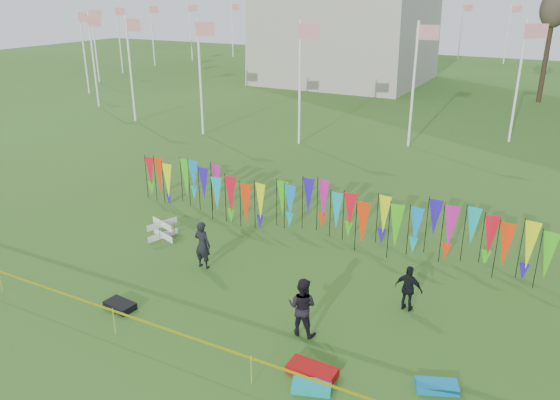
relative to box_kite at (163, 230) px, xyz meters
The scene contains 12 objects.
ground 6.90m from the box_kite, 42.26° to the right, with size 160.00×160.00×0.00m, color #2D5116.
flagpole_ring 44.42m from the box_kite, 101.60° to the left, with size 57.40×56.16×8.00m.
banner_row 6.35m from the box_kite, 31.13° to the left, with size 18.64×0.64×2.22m.
caution_tape_near 7.77m from the box_kite, 51.08° to the right, with size 26.00×0.02×0.90m.
box_kite is the anchor object (origin of this frame).
person_left 3.26m from the box_kite, 23.00° to the right, with size 0.67×0.49×1.84m, color black.
person_mid 8.76m from the box_kite, 22.46° to the right, with size 0.90×0.56×1.86m, color black.
person_right 10.56m from the box_kite, ahead, with size 0.92×0.52×1.57m, color black.
kite_bag_turquoise 10.91m from the box_kite, 30.36° to the right, with size 1.02×0.51×0.20m, color #0BB2B0.
kite_bag_red 10.41m from the box_kite, 28.28° to the right, with size 1.34×0.62×0.25m, color #B40C0C.
kite_bag_black 5.40m from the box_kite, 65.58° to the right, with size 1.01×0.58×0.23m, color black.
kite_bag_teal 12.91m from the box_kite, 17.85° to the right, with size 1.08×0.52×0.21m, color #0D80C0.
Camera 1 is at (8.97, -11.40, 9.77)m, focal length 35.00 mm.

